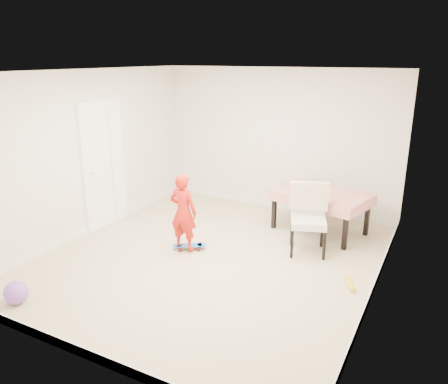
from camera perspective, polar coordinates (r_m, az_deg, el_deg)
The scene contains 17 objects.
ground at distance 6.38m, azimuth -1.65°, elevation -8.52°, with size 5.00×5.00×0.00m, color tan.
ceiling at distance 5.75m, azimuth -1.88°, elevation 15.30°, with size 4.50×5.00×0.04m, color white.
wall_back at distance 8.13m, azimuth 6.94°, elevation 6.71°, with size 4.50×0.04×2.60m, color silver.
wall_front at distance 4.07m, azimuth -19.28°, elevation -5.08°, with size 4.50×0.04×2.60m, color silver.
wall_left at distance 7.27m, azimuth -17.30°, elevation 4.78°, with size 0.04×5.00×2.60m, color silver.
wall_right at distance 5.24m, azimuth 19.96°, elevation -0.17°, with size 0.04×5.00×2.60m, color silver.
door at distance 7.53m, azimuth -15.48°, elevation 3.21°, with size 0.10×0.94×2.11m, color white.
baseboard_back at distance 8.46m, azimuth 6.66°, elevation -1.56°, with size 4.50×0.02×0.12m, color white.
baseboard_front at distance 4.67m, azimuth -17.78°, elevation -19.35°, with size 4.50×0.02×0.12m, color white.
baseboard_left at distance 7.63m, azimuth -16.52°, elevation -4.33°, with size 0.02×5.00×0.12m, color white.
baseboard_right at distance 5.72m, azimuth 18.76°, elevation -12.12°, with size 0.02×5.00×0.12m, color white.
dining_table at distance 7.32m, azimuth 12.41°, elevation -2.54°, with size 1.47×0.93×0.69m, color #B9090A, non-canonical shape.
dining_chair at distance 6.46m, azimuth 10.98°, elevation -3.59°, with size 0.56×0.64×1.02m, color silver, non-canonical shape.
skateboard at distance 6.63m, azimuth -4.53°, elevation -7.18°, with size 0.51×0.18×0.08m, color blue, non-canonical shape.
child at distance 6.39m, azimuth -5.34°, elevation -2.93°, with size 0.42×0.28×1.16m, color red.
balloon at distance 5.77m, azimuth -25.54°, elevation -11.79°, with size 0.28×0.28×0.28m, color purple.
foam_toy at distance 5.88m, azimuth 16.10°, elevation -11.34°, with size 0.06×0.06×0.40m, color yellow.
Camera 1 is at (2.84, -4.99, 2.79)m, focal length 35.00 mm.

